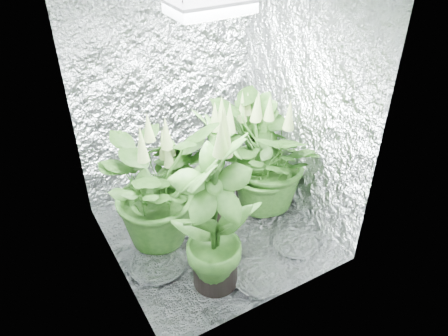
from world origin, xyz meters
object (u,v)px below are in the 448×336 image
plant_a (156,186)px  plant_b (217,169)px  plant_f (214,215)px  plant_e (267,160)px  circulation_fan (239,164)px  plant_c (252,150)px  plant_d (176,181)px  grow_lamp (210,7)px

plant_a → plant_b: (0.52, -0.03, -0.00)m
plant_a → plant_f: bearing=-75.9°
plant_e → circulation_fan: size_ratio=3.48×
plant_c → plant_b: bearing=-160.2°
plant_a → plant_d: plant_a is taller
grow_lamp → plant_f: bearing=-118.0°
plant_a → plant_c: plant_a is taller
plant_b → plant_f: (-0.36, -0.60, 0.11)m
grow_lamp → plant_a: size_ratio=0.42×
plant_b → plant_d: bearing=149.7°
plant_f → plant_a: bearing=104.1°
plant_e → circulation_fan: (0.08, 0.56, -0.39)m
grow_lamp → circulation_fan: 1.91m
grow_lamp → plant_d: grow_lamp is taller
plant_c → plant_f: bearing=-136.2°
plant_c → plant_e: bearing=-91.3°
plant_a → plant_f: plant_f is taller
plant_c → plant_d: (-0.73, 0.01, -0.08)m
plant_d → circulation_fan: size_ratio=2.81×
plant_d → plant_f: plant_f is taller
plant_c → plant_f: size_ratio=0.77×
plant_a → circulation_fan: plant_a is taller
plant_c → plant_f: plant_f is taller
plant_b → plant_f: bearing=-120.6°
grow_lamp → plant_e: size_ratio=0.46×
grow_lamp → plant_f: (-0.24, -0.46, -1.19)m
grow_lamp → plant_b: grow_lamp is taller
grow_lamp → plant_a: grow_lamp is taller
plant_a → plant_e: size_ratio=1.09×
plant_d → plant_b: bearing=-30.3°
plant_b → plant_c: size_ratio=1.08×
plant_a → plant_b: 0.52m
plant_b → plant_e: 0.44m
circulation_fan → plant_f: bearing=-126.6°
grow_lamp → plant_f: 1.30m
plant_a → plant_c: size_ratio=1.14×
plant_c → plant_e: (-0.01, -0.25, 0.04)m
plant_b → plant_f: plant_f is taller
plant_c → circulation_fan: size_ratio=3.31×
plant_a → plant_e: bearing=-7.1°
grow_lamp → plant_f: grow_lamp is taller
plant_e → circulation_fan: 0.69m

